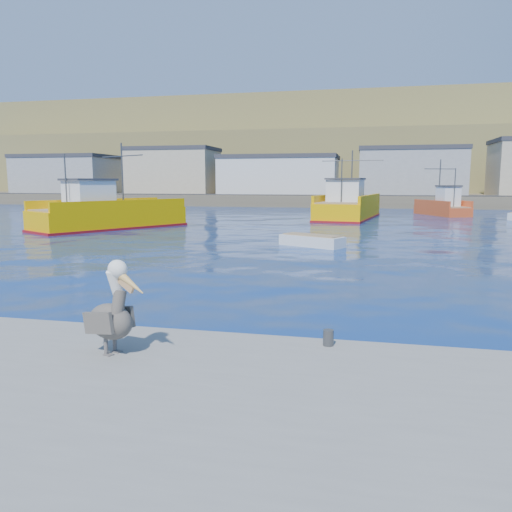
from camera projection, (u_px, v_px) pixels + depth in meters
The scene contains 8 objects.
ground at pixel (224, 315), 13.34m from camera, with size 260.00×260.00×0.00m, color navy.
dock_bollards at pixel (206, 330), 9.83m from camera, with size 36.20×0.20×0.30m.
far_shore at pixel (352, 159), 117.51m from camera, with size 200.00×81.00×24.00m.
trawler_yellow_a at pixel (107, 215), 38.02m from camera, with size 9.30×12.27×6.59m.
trawler_yellow_b at pixel (348, 207), 48.47m from camera, with size 6.32×13.27×6.70m.
boat_orange at pixel (443, 206), 53.06m from camera, with size 5.29×7.59×5.93m.
skiff_mid at pixel (312, 242), 27.67m from camera, with size 3.82×2.84×0.79m.
pelican at pixel (112, 314), 8.79m from camera, with size 1.36×0.84×1.71m.
Camera 1 is at (3.61, -12.48, 3.54)m, focal length 35.00 mm.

